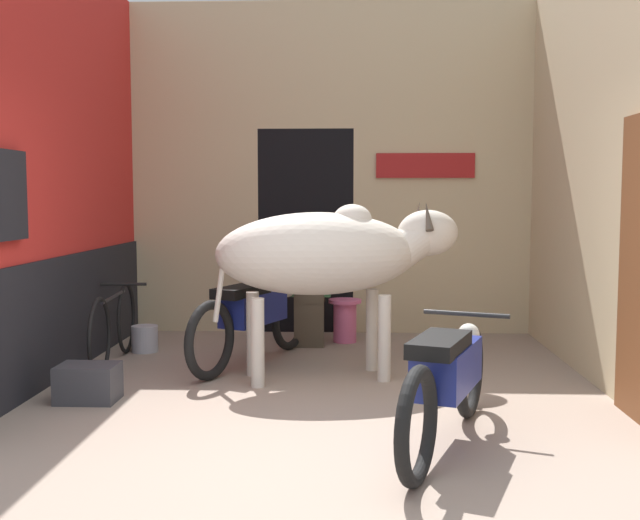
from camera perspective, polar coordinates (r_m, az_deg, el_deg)
The scene contains 12 objects.
ground_plane at distance 4.54m, azimuth -0.81°, elevation -14.93°, with size 30.00×30.00×0.00m, color gray.
wall_left_shopfront at distance 6.80m, azimuth -19.73°, elevation 6.62°, with size 0.25×4.11×3.68m.
wall_back_with_doorway at distance 8.63m, azimuth 0.16°, elevation 5.16°, with size 4.45×0.93×3.68m.
wall_right_with_door at distance 6.60m, azimuth 20.85°, elevation 6.93°, with size 0.22×4.11×3.68m.
cow at distance 6.27m, azimuth 0.72°, elevation 0.47°, with size 2.15×1.10×1.50m.
motorcycle_near at distance 4.69m, azimuth 9.65°, elevation -8.78°, with size 0.85×1.90×0.76m.
motorcycle_far at distance 6.90m, azimuth -5.09°, elevation -4.21°, with size 0.95×1.92×0.78m.
bicycle at distance 7.11m, azimuth -15.42°, elevation -4.87°, with size 0.44×1.72×0.71m.
shopkeeper_seated at distance 7.72m, azimuth -0.79°, elevation -1.68°, with size 0.43×0.34×1.24m.
plastic_stool at distance 7.92m, azimuth 1.91°, elevation -4.53°, with size 0.35×0.35×0.45m.
crate at distance 5.95m, azimuth -17.25°, elevation -8.94°, with size 0.44×0.32×0.28m.
bucket at distance 7.64m, azimuth -13.21°, elevation -5.86°, with size 0.26×0.26×0.26m.
Camera 1 is at (0.24, -4.26, 1.54)m, focal length 42.00 mm.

